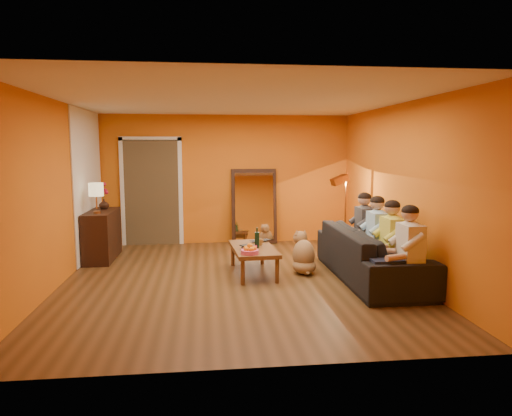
{
  "coord_description": "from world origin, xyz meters",
  "views": [
    {
      "loc": [
        -0.44,
        -6.53,
        1.92
      ],
      "look_at": [
        0.35,
        0.5,
        1.0
      ],
      "focal_mm": 32.0,
      "sensor_mm": 36.0,
      "label": 1
    }
  ],
  "objects": [
    {
      "name": "dog",
      "position": [
        1.07,
        0.27,
        0.33
      ],
      "size": [
        0.47,
        0.63,
        0.67
      ],
      "primitive_type": null,
      "rotation": [
        0.0,
        0.0,
        0.2
      ],
      "color": "#A28249",
      "rests_on": "floor"
    },
    {
      "name": "mirror_glass",
      "position": [
        0.55,
        2.59,
        0.76
      ],
      "size": [
        0.78,
        0.21,
        1.35
      ],
      "primitive_type": "cube",
      "rotation": [
        -0.14,
        0.0,
        0.0
      ],
      "color": "white",
      "rests_on": "mirror_frame"
    },
    {
      "name": "wine_bottle",
      "position": [
        0.34,
        0.25,
        0.58
      ],
      "size": [
        0.07,
        0.07,
        0.31
      ],
      "primitive_type": "cylinder",
      "color": "black",
      "rests_on": "coffee_table"
    },
    {
      "name": "book_upper",
      "position": [
        0.11,
        0.09,
        0.48
      ],
      "size": [
        0.24,
        0.26,
        0.02
      ],
      "primitive_type": "imported",
      "rotation": [
        0.0,
        0.0,
        0.47
      ],
      "color": "black",
      "rests_on": "book_mid"
    },
    {
      "name": "door_jamb_right",
      "position": [
        -0.93,
        2.71,
        1.05
      ],
      "size": [
        0.08,
        0.06,
        2.2
      ],
      "primitive_type": "cube",
      "color": "white",
      "rests_on": "wall_back"
    },
    {
      "name": "room_shell",
      "position": [
        0.0,
        0.37,
        1.3
      ],
      "size": [
        5.0,
        5.5,
        2.6
      ],
      "color": "brown",
      "rests_on": "ground"
    },
    {
      "name": "door_jamb_left",
      "position": [
        -2.07,
        2.71,
        1.05
      ],
      "size": [
        0.08,
        0.06,
        2.2
      ],
      "primitive_type": "cube",
      "color": "white",
      "rests_on": "wall_back"
    },
    {
      "name": "fruit_bowl",
      "position": [
        0.19,
        -0.15,
        0.5
      ],
      "size": [
        0.26,
        0.26,
        0.16
      ],
      "primitive_type": null,
      "color": "#E7517D",
      "rests_on": "coffee_table"
    },
    {
      "name": "person_far_left",
      "position": [
        2.13,
        -1.14,
        0.61
      ],
      "size": [
        0.7,
        0.44,
        1.22
      ],
      "primitive_type": null,
      "color": "beige",
      "rests_on": "sofa"
    },
    {
      "name": "sofa",
      "position": [
        2.0,
        -0.14,
        0.37
      ],
      "size": [
        2.54,
        0.99,
        0.74
      ],
      "primitive_type": "imported",
      "rotation": [
        0.0,
        0.0,
        1.57
      ],
      "color": "black",
      "rests_on": "floor"
    },
    {
      "name": "vase",
      "position": [
        -2.24,
        1.8,
        0.94
      ],
      "size": [
        0.18,
        0.18,
        0.18
      ],
      "primitive_type": "imported",
      "color": "black",
      "rests_on": "sideboard"
    },
    {
      "name": "mirror_frame",
      "position": [
        0.55,
        2.63,
        0.76
      ],
      "size": [
        0.92,
        0.27,
        1.51
      ],
      "primitive_type": "cube",
      "rotation": [
        -0.14,
        0.0,
        0.0
      ],
      "color": "black",
      "rests_on": "floor"
    },
    {
      "name": "white_accent",
      "position": [
        -2.48,
        1.75,
        1.3
      ],
      "size": [
        0.02,
        1.9,
        2.58
      ],
      "primitive_type": "cube",
      "color": "white",
      "rests_on": "wall_left"
    },
    {
      "name": "person_mid_left",
      "position": [
        2.13,
        -0.59,
        0.61
      ],
      "size": [
        0.7,
        0.44,
        1.22
      ],
      "primitive_type": null,
      "color": "#D2D446",
      "rests_on": "sofa"
    },
    {
      "name": "tumbler",
      "position": [
        0.41,
        0.42,
        0.47
      ],
      "size": [
        0.13,
        0.13,
        0.1
      ],
      "primitive_type": "imported",
      "rotation": [
        0.0,
        0.0,
        0.27
      ],
      "color": "#B27F3F",
      "rests_on": "coffee_table"
    },
    {
      "name": "floor_lamp",
      "position": [
        2.03,
        1.23,
        0.72
      ],
      "size": [
        0.34,
        0.29,
        1.44
      ],
      "primitive_type": null,
      "rotation": [
        0.0,
        0.0,
        0.18
      ],
      "color": "#AB6832",
      "rests_on": "floor"
    },
    {
      "name": "laptop",
      "position": [
        0.47,
        0.65,
        0.43
      ],
      "size": [
        0.41,
        0.35,
        0.03
      ],
      "primitive_type": "imported",
      "rotation": [
        0.0,
        0.0,
        0.46
      ],
      "color": "black",
      "rests_on": "coffee_table"
    },
    {
      "name": "door_header",
      "position": [
        -1.5,
        2.71,
        2.12
      ],
      "size": [
        1.22,
        0.06,
        0.08
      ],
      "primitive_type": "cube",
      "color": "white",
      "rests_on": "wall_back"
    },
    {
      "name": "book_mid",
      "position": [
        0.12,
        0.11,
        0.45
      ],
      "size": [
        0.24,
        0.3,
        0.02
      ],
      "primitive_type": "imported",
      "rotation": [
        0.0,
        0.0,
        -0.14
      ],
      "color": "#AC132C",
      "rests_on": "book_lower"
    },
    {
      "name": "sideboard",
      "position": [
        -2.24,
        1.55,
        0.42
      ],
      "size": [
        0.44,
        1.18,
        0.85
      ],
      "primitive_type": "cube",
      "color": "black",
      "rests_on": "floor"
    },
    {
      "name": "table_lamp",
      "position": [
        -2.24,
        1.25,
        1.1
      ],
      "size": [
        0.24,
        0.24,
        0.51
      ],
      "primitive_type": null,
      "color": "beige",
      "rests_on": "sideboard"
    },
    {
      "name": "doorway_recess",
      "position": [
        -1.5,
        2.83,
        1.05
      ],
      "size": [
        1.06,
        0.3,
        2.1
      ],
      "primitive_type": "cube",
      "color": "#3F2D19",
      "rests_on": "floor"
    },
    {
      "name": "coffee_table",
      "position": [
        0.29,
        0.3,
        0.21
      ],
      "size": [
        0.7,
        1.26,
        0.42
      ],
      "primitive_type": null,
      "rotation": [
        0.0,
        0.0,
        0.07
      ],
      "color": "brown",
      "rests_on": "floor"
    },
    {
      "name": "flowers",
      "position": [
        -2.24,
        1.8,
        1.21
      ],
      "size": [
        0.17,
        0.17,
        0.48
      ],
      "primitive_type": null,
      "color": "#AC132C",
      "rests_on": "vase"
    },
    {
      "name": "person_mid_right",
      "position": [
        2.13,
        -0.04,
        0.61
      ],
      "size": [
        0.7,
        0.44,
        1.22
      ],
      "primitive_type": null,
      "color": "#96C3E8",
      "rests_on": "sofa"
    },
    {
      "name": "book_lower",
      "position": [
        0.11,
        0.1,
        0.43
      ],
      "size": [
        0.22,
        0.28,
        0.02
      ],
      "primitive_type": "imported",
      "rotation": [
        0.0,
        0.0,
        0.11
      ],
      "color": "black",
      "rests_on": "coffee_table"
    },
    {
      "name": "person_far_right",
      "position": [
        2.13,
        0.51,
        0.61
      ],
      "size": [
        0.7,
        0.44,
        1.22
      ],
      "primitive_type": null,
      "color": "#323136",
      "rests_on": "sofa"
    }
  ]
}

